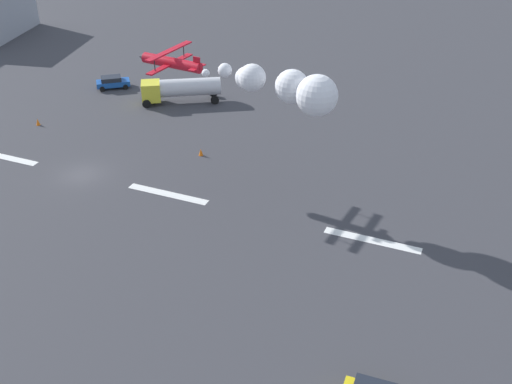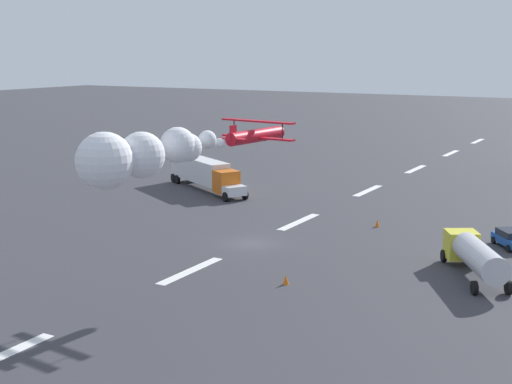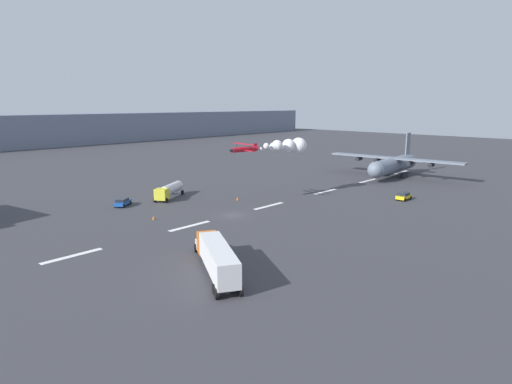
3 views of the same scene
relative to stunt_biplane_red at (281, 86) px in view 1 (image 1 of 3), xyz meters
name	(u,v)px [view 1 (image 1 of 3)]	position (x,y,z in m)	size (l,w,h in m)	color
ground_plane	(82,175)	(-18.99, -3.57, -10.64)	(440.00, 440.00, 0.00)	#38383D
runway_stripe_4	(4,157)	(-28.50, -3.57, -10.63)	(8.00, 0.90, 0.01)	white
runway_stripe_5	(168,194)	(-9.48, -3.57, -10.63)	(8.00, 0.90, 0.01)	white
runway_stripe_6	(372,240)	(9.54, -3.57, -10.63)	(8.00, 0.90, 0.01)	white
stunt_biplane_red	(281,86)	(0.00, 0.00, 0.00)	(19.79, 6.91, 3.41)	red
fuel_tanker_truck	(180,88)	(-18.73, 15.95, -8.89)	(9.36, 6.96, 2.90)	yellow
airport_staff_sedan	(113,82)	(-28.93, 16.71, -9.83)	(4.39, 3.93, 1.52)	#194CA5
traffic_cone_near	(38,122)	(-30.36, 3.97, -10.26)	(0.44, 0.44, 0.75)	orange
traffic_cone_far	(201,152)	(-10.14, 4.41, -10.26)	(0.44, 0.44, 0.75)	orange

